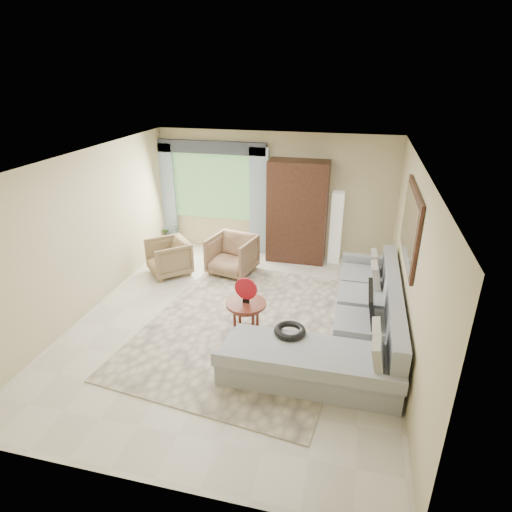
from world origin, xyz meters
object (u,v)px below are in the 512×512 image
(tv_screen, at_px, (372,304))
(armchair_right, at_px, (232,255))
(coffee_table, at_px, (246,319))
(armoire, at_px, (297,212))
(sectional_sofa, at_px, (350,328))
(armchair_left, at_px, (169,257))
(potted_plant, at_px, (170,234))
(floor_lamp, at_px, (336,228))

(tv_screen, relative_size, armchair_right, 0.88)
(coffee_table, bearing_deg, armoire, 84.69)
(armoire, bearing_deg, sectional_sofa, -66.94)
(armchair_left, xyz_separation_m, potted_plant, (-0.60, 1.41, -0.09))
(armoire, xyz_separation_m, floor_lamp, (0.80, 0.06, -0.30))
(sectional_sofa, distance_m, armoire, 3.24)
(tv_screen, relative_size, floor_lamp, 0.49)
(floor_lamp, bearing_deg, tv_screen, -76.67)
(armoire, bearing_deg, armchair_right, -139.36)
(sectional_sofa, distance_m, armchair_left, 3.91)
(armchair_left, height_order, floor_lamp, floor_lamp)
(sectional_sofa, xyz_separation_m, coffee_table, (-1.52, -0.16, 0.03))
(coffee_table, xyz_separation_m, armchair_left, (-2.04, 1.77, 0.03))
(sectional_sofa, relative_size, armchair_left, 4.53)
(sectional_sofa, height_order, floor_lamp, floor_lamp)
(armchair_left, xyz_separation_m, armoire, (2.33, 1.29, 0.70))
(tv_screen, bearing_deg, sectional_sofa, -179.15)
(armchair_left, height_order, armchair_right, armchair_right)
(armchair_left, bearing_deg, tv_screen, 24.45)
(potted_plant, relative_size, armoire, 0.25)
(sectional_sofa, height_order, armchair_right, sectional_sofa)
(coffee_table, xyz_separation_m, armoire, (0.28, 3.06, 0.74))
(potted_plant, bearing_deg, floor_lamp, -1.00)
(floor_lamp, bearing_deg, armchair_right, -151.96)
(armchair_right, bearing_deg, sectional_sofa, -26.89)
(sectional_sofa, xyz_separation_m, armchair_left, (-3.56, 1.61, 0.06))
(coffee_table, height_order, armchair_left, armchair_left)
(tv_screen, height_order, floor_lamp, floor_lamp)
(armchair_right, distance_m, potted_plant, 2.11)
(sectional_sofa, height_order, potted_plant, sectional_sofa)
(armchair_left, relative_size, floor_lamp, 0.51)
(armchair_right, bearing_deg, armoire, 53.12)
(tv_screen, bearing_deg, armoire, 117.40)
(coffee_table, height_order, potted_plant, coffee_table)
(sectional_sofa, bearing_deg, tv_screen, 0.85)
(tv_screen, bearing_deg, potted_plant, 145.70)
(sectional_sofa, xyz_separation_m, floor_lamp, (-0.43, 2.96, 0.47))
(potted_plant, bearing_deg, tv_screen, -34.30)
(tv_screen, xyz_separation_m, potted_plant, (-4.42, 3.02, -0.46))
(potted_plant, xyz_separation_m, armoire, (2.92, -0.13, 0.79))
(tv_screen, relative_size, armoire, 0.35)
(armchair_right, xyz_separation_m, floor_lamp, (1.92, 1.02, 0.37))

